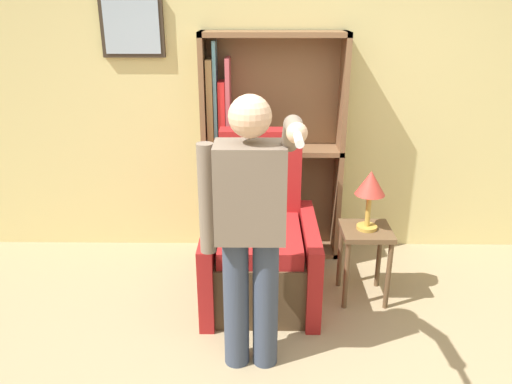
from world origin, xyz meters
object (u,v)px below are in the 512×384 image
object	(u,v)px
table_lamp	(370,187)
bookcase	(255,156)
armchair	(260,249)
side_table	(365,244)
person_standing	(250,224)

from	to	relation	value
table_lamp	bookcase	bearing A→B (deg)	137.87
bookcase	armchair	size ratio (longest dim) A/B	1.56
side_table	table_lamp	distance (m)	0.44
armchair	person_standing	xyz separation A→B (m)	(-0.06, -0.78, 0.57)
bookcase	armchair	distance (m)	0.84
person_standing	side_table	size ratio (longest dim) A/B	2.94
bookcase	table_lamp	distance (m)	1.08
armchair	table_lamp	distance (m)	0.91
armchair	person_standing	size ratio (longest dim) A/B	0.73
bookcase	person_standing	size ratio (longest dim) A/B	1.13
bookcase	table_lamp	size ratio (longest dim) A/B	4.28
side_table	table_lamp	bearing A→B (deg)	-110.56
armchair	bookcase	bearing A→B (deg)	93.65
bookcase	table_lamp	bearing A→B (deg)	-42.13
side_table	bookcase	bearing A→B (deg)	137.87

